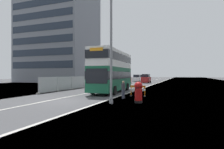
# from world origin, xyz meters

# --- Properties ---
(ground) EXTENTS (140.00, 280.00, 0.10)m
(ground) POSITION_xyz_m (0.65, 0.10, -0.05)
(ground) COLOR #424244
(double_decker_bus) EXTENTS (3.21, 10.76, 5.06)m
(double_decker_bus) POSITION_xyz_m (1.12, 8.97, 2.69)
(double_decker_bus) COLOR #145638
(double_decker_bus) RESTS_ON ground
(lamppost_foreground) EXTENTS (0.29, 0.70, 9.63)m
(lamppost_foreground) POSITION_xyz_m (4.35, 0.17, 4.57)
(lamppost_foreground) COLOR gray
(lamppost_foreground) RESTS_ON ground
(red_pillar_postbox) EXTENTS (0.64, 0.64, 1.64)m
(red_pillar_postbox) POSITION_xyz_m (6.20, 1.28, 0.90)
(red_pillar_postbox) COLOR black
(red_pillar_postbox) RESTS_ON ground
(roadworks_barrier) EXTENTS (1.55, 0.45, 1.09)m
(roadworks_barrier) POSITION_xyz_m (5.17, 5.54, 0.67)
(roadworks_barrier) COLOR orange
(roadworks_barrier) RESTS_ON ground
(construction_site_fence) EXTENTS (0.44, 27.40, 1.95)m
(construction_site_fence) POSITION_xyz_m (-5.86, 17.39, 0.93)
(construction_site_fence) COLOR #A8AAAD
(construction_site_fence) RESTS_ON ground
(car_oncoming_near) EXTENTS (2.04, 4.49, 2.34)m
(car_oncoming_near) POSITION_xyz_m (-3.20, 28.77, 1.09)
(car_oncoming_near) COLOR maroon
(car_oncoming_near) RESTS_ON ground
(car_receding_mid) EXTENTS (2.08, 4.04, 2.27)m
(car_receding_mid) POSITION_xyz_m (0.51, 34.87, 1.06)
(car_receding_mid) COLOR maroon
(car_receding_mid) RESTS_ON ground
(car_receding_far) EXTENTS (2.05, 4.35, 2.12)m
(car_receding_far) POSITION_xyz_m (-3.67, 42.73, 0.99)
(car_receding_far) COLOR silver
(car_receding_far) RESTS_ON ground
(car_far_side) EXTENTS (1.91, 4.21, 2.03)m
(car_far_side) POSITION_xyz_m (-3.52, 49.84, 0.96)
(car_far_side) COLOR black
(car_far_side) RESTS_ON ground
(bare_tree_far_verge_near) EXTENTS (2.44, 3.02, 4.44)m
(bare_tree_far_verge_near) POSITION_xyz_m (-11.13, 42.48, 2.14)
(bare_tree_far_verge_near) COLOR #4C3D2D
(bare_tree_far_verge_near) RESTS_ON ground
(pedestrian_at_kerb) EXTENTS (0.34, 0.34, 1.62)m
(pedestrian_at_kerb) POSITION_xyz_m (4.31, 3.35, 0.81)
(pedestrian_at_kerb) COLOR #2D3342
(pedestrian_at_kerb) RESTS_ON ground
(backdrop_office_block) EXTENTS (20.55, 15.01, 25.94)m
(backdrop_office_block) POSITION_xyz_m (-25.25, 33.54, 12.97)
(backdrop_office_block) COLOR gray
(backdrop_office_block) RESTS_ON ground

